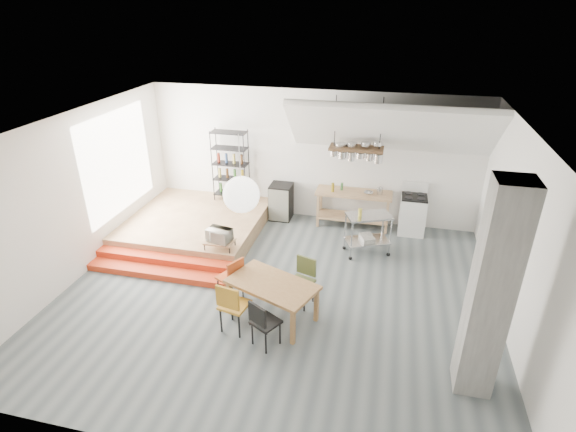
% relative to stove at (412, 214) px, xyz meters
% --- Properties ---
extents(floor, '(8.00, 8.00, 0.00)m').
position_rel_stove_xyz_m(floor, '(-2.50, -3.16, -0.48)').
color(floor, '#4D5759').
rests_on(floor, ground).
extents(wall_back, '(8.00, 0.04, 3.20)m').
position_rel_stove_xyz_m(wall_back, '(-2.50, 0.34, 1.12)').
color(wall_back, silver).
rests_on(wall_back, ground).
extents(wall_left, '(0.04, 7.00, 3.20)m').
position_rel_stove_xyz_m(wall_left, '(-6.50, -3.16, 1.12)').
color(wall_left, silver).
rests_on(wall_left, ground).
extents(wall_right, '(0.04, 7.00, 3.20)m').
position_rel_stove_xyz_m(wall_right, '(1.50, -3.16, 1.12)').
color(wall_right, silver).
rests_on(wall_right, ground).
extents(ceiling, '(8.00, 7.00, 0.02)m').
position_rel_stove_xyz_m(ceiling, '(-2.50, -3.16, 2.72)').
color(ceiling, white).
rests_on(ceiling, wall_back).
extents(slope_ceiling, '(4.40, 1.44, 1.32)m').
position_rel_stove_xyz_m(slope_ceiling, '(-0.70, -0.26, 2.07)').
color(slope_ceiling, white).
rests_on(slope_ceiling, wall_back).
extents(window_pane, '(0.02, 2.50, 2.20)m').
position_rel_stove_xyz_m(window_pane, '(-6.48, -1.66, 1.32)').
color(window_pane, white).
rests_on(window_pane, wall_left).
extents(platform, '(3.00, 3.00, 0.40)m').
position_rel_stove_xyz_m(platform, '(-5.00, -1.16, -0.28)').
color(platform, '#8E6747').
rests_on(platform, ground).
extents(step_lower, '(3.00, 0.35, 0.13)m').
position_rel_stove_xyz_m(step_lower, '(-5.00, -3.11, -0.41)').
color(step_lower, red).
rests_on(step_lower, ground).
extents(step_upper, '(3.00, 0.35, 0.27)m').
position_rel_stove_xyz_m(step_upper, '(-5.00, -2.76, -0.35)').
color(step_upper, red).
rests_on(step_upper, ground).
extents(concrete_column, '(0.50, 0.50, 3.20)m').
position_rel_stove_xyz_m(concrete_column, '(0.80, -4.66, 1.12)').
color(concrete_column, slate).
rests_on(concrete_column, ground).
extents(kitchen_counter, '(1.80, 0.60, 0.91)m').
position_rel_stove_xyz_m(kitchen_counter, '(-1.40, -0.01, 0.15)').
color(kitchen_counter, '#8E6747').
rests_on(kitchen_counter, ground).
extents(stove, '(0.60, 0.60, 1.18)m').
position_rel_stove_xyz_m(stove, '(0.00, 0.00, 0.00)').
color(stove, white).
rests_on(stove, ground).
extents(pot_rack, '(1.20, 0.50, 1.43)m').
position_rel_stove_xyz_m(pot_rack, '(-1.37, -0.23, 1.50)').
color(pot_rack, '#3E2918').
rests_on(pot_rack, ceiling).
extents(wire_shelving, '(0.88, 0.38, 1.80)m').
position_rel_stove_xyz_m(wire_shelving, '(-4.50, 0.04, 0.85)').
color(wire_shelving, black).
rests_on(wire_shelving, platform).
extents(microwave_shelf, '(0.60, 0.40, 0.16)m').
position_rel_stove_xyz_m(microwave_shelf, '(-3.90, -2.41, 0.07)').
color(microwave_shelf, '#8E6747').
rests_on(microwave_shelf, platform).
extents(paper_lantern, '(0.60, 0.60, 0.60)m').
position_rel_stove_xyz_m(paper_lantern, '(-2.94, -3.61, 1.72)').
color(paper_lantern, white).
rests_on(paper_lantern, ceiling).
extents(dining_table, '(1.70, 1.34, 0.71)m').
position_rel_stove_xyz_m(dining_table, '(-2.39, -3.84, 0.15)').
color(dining_table, brown).
rests_on(dining_table, ground).
extents(chair_mustard, '(0.51, 0.51, 0.95)m').
position_rel_stove_xyz_m(chair_mustard, '(-2.94, -4.36, 0.09)').
color(chair_mustard, '#B37A1E').
rests_on(chair_mustard, ground).
extents(chair_black, '(0.54, 0.54, 0.86)m').
position_rel_stove_xyz_m(chair_black, '(-2.35, -4.59, 0.03)').
color(chair_black, black).
rests_on(chair_black, ground).
extents(chair_olive, '(0.51, 0.51, 0.89)m').
position_rel_stove_xyz_m(chair_olive, '(-1.96, -3.28, 0.05)').
color(chair_olive, '#4D5628').
rests_on(chair_olive, ground).
extents(chair_red, '(0.54, 0.54, 0.87)m').
position_rel_stove_xyz_m(chair_red, '(-3.24, -3.50, 0.04)').
color(chair_red, '#B7461A').
rests_on(chair_red, ground).
extents(rolling_cart, '(1.05, 0.84, 0.92)m').
position_rel_stove_xyz_m(rolling_cart, '(-0.96, -1.23, 0.12)').
color(rolling_cart, silver).
rests_on(rolling_cart, ground).
extents(mini_fridge, '(0.53, 0.53, 0.91)m').
position_rel_stove_xyz_m(mini_fridge, '(-3.21, 0.04, -0.03)').
color(mini_fridge, black).
rests_on(mini_fridge, ground).
extents(microwave, '(0.54, 0.42, 0.27)m').
position_rel_stove_xyz_m(microwave, '(-3.90, -2.41, 0.22)').
color(microwave, beige).
rests_on(microwave, microwave_shelf).
extents(bowl, '(0.23, 0.23, 0.05)m').
position_rel_stove_xyz_m(bowl, '(-1.06, -0.06, 0.46)').
color(bowl, silver).
rests_on(bowl, kitchen_counter).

